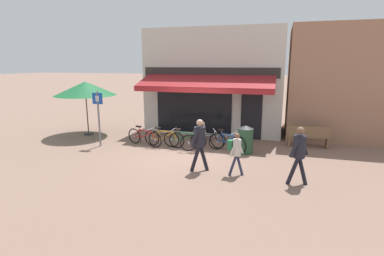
% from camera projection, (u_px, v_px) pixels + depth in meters
% --- Properties ---
extents(ground_plane, '(160.00, 160.00, 0.00)m').
position_uv_depth(ground_plane, '(185.00, 154.00, 10.96)').
color(ground_plane, '#846656').
extents(shop_front, '(6.38, 4.55, 4.83)m').
position_uv_depth(shop_front, '(216.00, 81.00, 14.62)').
color(shop_front, beige).
rests_on(shop_front, ground_plane).
extents(neighbour_building, '(6.24, 4.00, 4.86)m').
position_uv_depth(neighbour_building, '(362.00, 83.00, 13.31)').
color(neighbour_building, '#9E7056').
rests_on(neighbour_building, ground_plane).
extents(bike_rack_rail, '(4.05, 0.04, 0.57)m').
position_uv_depth(bike_rack_rail, '(185.00, 135.00, 11.90)').
color(bike_rack_rail, '#47494F').
rests_on(bike_rack_rail, ground_plane).
extents(bicycle_red, '(1.70, 0.68, 0.79)m').
position_uv_depth(bicycle_red, '(144.00, 137.00, 12.08)').
color(bicycle_red, black).
rests_on(bicycle_red, ground_plane).
extents(bicycle_orange, '(1.73, 0.52, 0.79)m').
position_uv_depth(bicycle_orange, '(164.00, 138.00, 11.89)').
color(bicycle_orange, black).
rests_on(bicycle_orange, ground_plane).
extents(bicycle_green, '(1.75, 0.52, 0.81)m').
position_uv_depth(bicycle_green, '(185.00, 140.00, 11.67)').
color(bicycle_green, black).
rests_on(bicycle_green, ground_plane).
extents(bicycle_black, '(1.65, 0.92, 0.83)m').
position_uv_depth(bicycle_black, '(203.00, 141.00, 11.37)').
color(bicycle_black, black).
rests_on(bicycle_black, ground_plane).
extents(bicycle_blue, '(1.57, 0.92, 0.85)m').
position_uv_depth(bicycle_blue, '(227.00, 142.00, 11.28)').
color(bicycle_blue, black).
rests_on(bicycle_blue, ground_plane).
extents(pedestrian_adult, '(0.56, 0.59, 1.64)m').
position_uv_depth(pedestrian_adult, '(200.00, 139.00, 9.10)').
color(pedestrian_adult, black).
rests_on(pedestrian_adult, ground_plane).
extents(pedestrian_child, '(0.50, 0.37, 1.30)m').
position_uv_depth(pedestrian_child, '(236.00, 149.00, 8.77)').
color(pedestrian_child, '#282D47').
rests_on(pedestrian_child, ground_plane).
extents(pedestrian_second_adult, '(0.60, 0.44, 1.63)m').
position_uv_depth(pedestrian_second_adult, '(299.00, 150.00, 8.06)').
color(pedestrian_second_adult, black).
rests_on(pedestrian_second_adult, ground_plane).
extents(litter_bin, '(0.57, 0.57, 1.05)m').
position_uv_depth(litter_bin, '(245.00, 139.00, 11.03)').
color(litter_bin, '#23472D').
rests_on(litter_bin, ground_plane).
extents(parking_sign, '(0.44, 0.07, 2.20)m').
position_uv_depth(parking_sign, '(98.00, 113.00, 11.81)').
color(parking_sign, slate).
rests_on(parking_sign, ground_plane).
extents(cafe_parasol, '(2.77, 2.77, 2.46)m').
position_uv_depth(cafe_parasol, '(85.00, 89.00, 13.61)').
color(cafe_parasol, '#4C3D2D').
rests_on(cafe_parasol, ground_plane).
extents(park_bench, '(1.62, 0.52, 0.87)m').
position_uv_depth(park_bench, '(308.00, 136.00, 11.82)').
color(park_bench, brown).
rests_on(park_bench, ground_plane).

